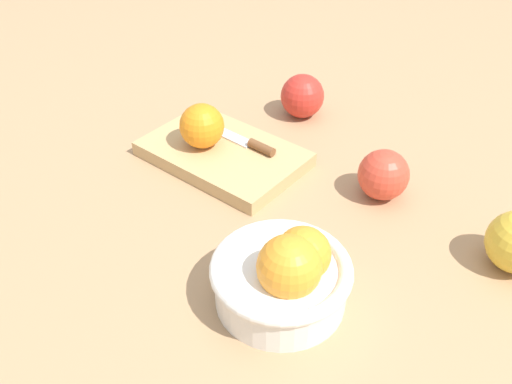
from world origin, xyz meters
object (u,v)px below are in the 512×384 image
object	(u,v)px
cutting_board	(223,154)
orange_on_board	(202,126)
apple_front_right	(302,96)
knife	(245,141)
bowl	(285,275)
apple_front_left	(383,175)

from	to	relation	value
cutting_board	orange_on_board	size ratio (longest dim) A/B	3.54
apple_front_right	knife	bearing A→B (deg)	99.97
knife	orange_on_board	bearing A→B (deg)	50.42
orange_on_board	knife	distance (m)	0.07
cutting_board	apple_front_right	bearing A→B (deg)	-85.92
bowl	apple_front_left	xyz separation A→B (m)	(0.05, -0.24, -0.01)
apple_front_right	apple_front_left	distance (m)	0.25
knife	apple_front_left	world-z (taller)	apple_front_left
apple_front_right	orange_on_board	bearing A→B (deg)	86.16
bowl	orange_on_board	distance (m)	0.32
bowl	orange_on_board	bearing A→B (deg)	-21.47
orange_on_board	apple_front_right	size ratio (longest dim) A/B	0.91
cutting_board	knife	bearing A→B (deg)	-112.92
orange_on_board	apple_front_right	world-z (taller)	orange_on_board
apple_front_right	apple_front_left	world-z (taller)	apple_front_right
orange_on_board	apple_front_right	distance (m)	0.21
cutting_board	knife	xyz separation A→B (m)	(-0.01, -0.03, 0.02)
apple_front_right	cutting_board	bearing A→B (deg)	94.08
cutting_board	knife	size ratio (longest dim) A/B	1.55
cutting_board	orange_on_board	bearing A→B (deg)	31.74
bowl	apple_front_right	bearing A→B (deg)	-48.99
knife	apple_front_right	size ratio (longest dim) A/B	2.09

